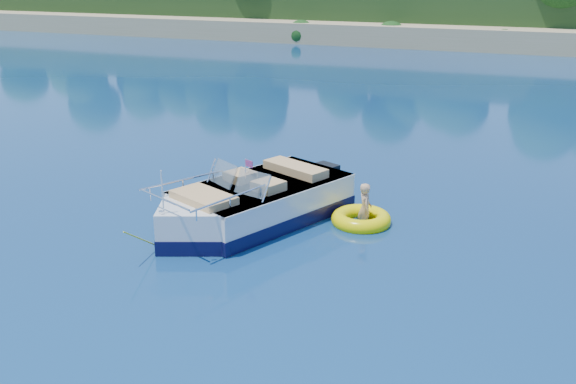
# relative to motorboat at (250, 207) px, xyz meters

# --- Properties ---
(ground) EXTENTS (160.00, 160.00, 0.00)m
(ground) POSITION_rel_motorboat_xyz_m (2.76, -0.89, -0.39)
(ground) COLOR #0A2048
(ground) RESTS_ON ground
(shoreline) EXTENTS (170.00, 59.00, 6.00)m
(shoreline) POSITION_rel_motorboat_xyz_m (2.76, 62.88, 0.59)
(shoreline) COLOR #A08C5C
(shoreline) RESTS_ON ground
(motorboat) EXTENTS (3.65, 5.69, 2.02)m
(motorboat) POSITION_rel_motorboat_xyz_m (0.00, 0.00, 0.00)
(motorboat) COLOR silver
(motorboat) RESTS_ON ground
(tow_tube) EXTENTS (1.75, 1.75, 0.36)m
(tow_tube) POSITION_rel_motorboat_xyz_m (2.37, 0.94, -0.30)
(tow_tube) COLOR #FFE802
(tow_tube) RESTS_ON ground
(boy) EXTENTS (0.59, 0.77, 1.38)m
(boy) POSITION_rel_motorboat_xyz_m (2.42, 1.04, -0.39)
(boy) COLOR tan
(boy) RESTS_ON ground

